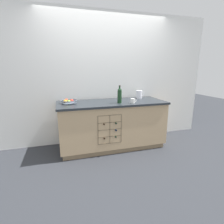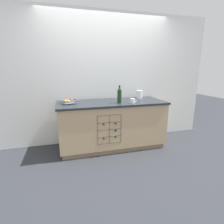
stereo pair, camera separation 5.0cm
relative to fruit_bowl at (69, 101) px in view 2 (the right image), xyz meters
The scene contains 7 objects.
ground_plane 1.20m from the fruit_bowl, ahead, with size 14.00×14.00×0.00m, color #2D3035.
back_wall 0.93m from the fruit_bowl, 25.88° to the left, with size 4.40×0.06×2.55m, color white.
kitchen_island 0.91m from the fruit_bowl, ahead, with size 1.98×0.77×0.88m.
fruit_bowl is the anchor object (origin of this frame).
white_pitcher 1.42m from the fruit_bowl, ahead, with size 0.18×0.12×0.16m.
ceramic_mug 1.12m from the fruit_bowl, 14.58° to the right, with size 0.11×0.07×0.08m.
standing_wine_bottle 0.90m from the fruit_bowl, 13.10° to the right, with size 0.08×0.08×0.31m.
Camera 2 is at (-0.85, -3.05, 1.47)m, focal length 28.00 mm.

